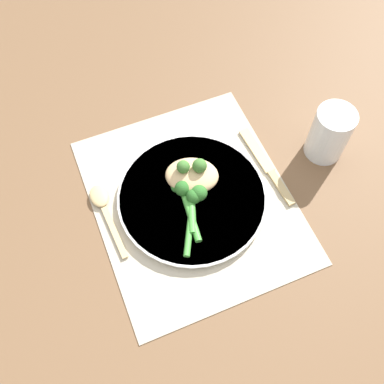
{
  "coord_description": "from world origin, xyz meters",
  "views": [
    {
      "loc": [
        0.36,
        -0.15,
        0.75
      ],
      "look_at": [
        0.0,
        0.0,
        0.03
      ],
      "focal_mm": 42.0,
      "sensor_mm": 36.0,
      "label": 1
    }
  ],
  "objects_px": {
    "spoon": "(102,204)",
    "water_glass": "(330,134)",
    "plate": "(192,197)",
    "broccoli_stalk_right": "(192,187)",
    "knife": "(267,167)",
    "broccoli_stalk_front": "(195,201)",
    "broccoli_stalk_rear": "(185,193)",
    "chicken_fillet": "(192,176)"
  },
  "relations": [
    {
      "from": "spoon",
      "to": "water_glass",
      "type": "distance_m",
      "value": 0.45
    },
    {
      "from": "plate",
      "to": "broccoli_stalk_right",
      "type": "relative_size",
      "value": 2.21
    },
    {
      "from": "broccoli_stalk_right",
      "to": "knife",
      "type": "relative_size",
      "value": 0.66
    },
    {
      "from": "broccoli_stalk_front",
      "to": "plate",
      "type": "bearing_deg",
      "value": 112.2
    },
    {
      "from": "broccoli_stalk_front",
      "to": "knife",
      "type": "relative_size",
      "value": 0.63
    },
    {
      "from": "knife",
      "to": "water_glass",
      "type": "relative_size",
      "value": 1.69
    },
    {
      "from": "broccoli_stalk_right",
      "to": "spoon",
      "type": "xyz_separation_m",
      "value": [
        -0.04,
        -0.16,
        -0.02
      ]
    },
    {
      "from": "plate",
      "to": "water_glass",
      "type": "distance_m",
      "value": 0.29
    },
    {
      "from": "broccoli_stalk_rear",
      "to": "plate",
      "type": "bearing_deg",
      "value": -16.35
    },
    {
      "from": "chicken_fillet",
      "to": "knife",
      "type": "bearing_deg",
      "value": 81.66
    },
    {
      "from": "broccoli_stalk_right",
      "to": "spoon",
      "type": "relative_size",
      "value": 0.79
    },
    {
      "from": "broccoli_stalk_right",
      "to": "broccoli_stalk_rear",
      "type": "height_order",
      "value": "broccoli_stalk_rear"
    },
    {
      "from": "plate",
      "to": "broccoli_stalk_right",
      "type": "distance_m",
      "value": 0.02
    },
    {
      "from": "broccoli_stalk_right",
      "to": "plate",
      "type": "bearing_deg",
      "value": -93.89
    },
    {
      "from": "spoon",
      "to": "broccoli_stalk_right",
      "type": "bearing_deg",
      "value": -17.1
    },
    {
      "from": "chicken_fillet",
      "to": "broccoli_stalk_right",
      "type": "distance_m",
      "value": 0.02
    },
    {
      "from": "broccoli_stalk_rear",
      "to": "spoon",
      "type": "distance_m",
      "value": 0.16
    },
    {
      "from": "broccoli_stalk_rear",
      "to": "spoon",
      "type": "relative_size",
      "value": 0.79
    },
    {
      "from": "broccoli_stalk_front",
      "to": "spoon",
      "type": "xyz_separation_m",
      "value": [
        -0.07,
        -0.16,
        -0.02
      ]
    },
    {
      "from": "chicken_fillet",
      "to": "broccoli_stalk_right",
      "type": "bearing_deg",
      "value": -21.26
    },
    {
      "from": "plate",
      "to": "water_glass",
      "type": "bearing_deg",
      "value": 91.13
    },
    {
      "from": "plate",
      "to": "chicken_fillet",
      "type": "distance_m",
      "value": 0.04
    },
    {
      "from": "knife",
      "to": "spoon",
      "type": "height_order",
      "value": "spoon"
    },
    {
      "from": "broccoli_stalk_front",
      "to": "knife",
      "type": "xyz_separation_m",
      "value": [
        -0.03,
        0.17,
        -0.02
      ]
    },
    {
      "from": "knife",
      "to": "broccoli_stalk_front",
      "type": "bearing_deg",
      "value": -173.41
    },
    {
      "from": "plate",
      "to": "spoon",
      "type": "bearing_deg",
      "value": -108.36
    },
    {
      "from": "knife",
      "to": "spoon",
      "type": "xyz_separation_m",
      "value": [
        -0.04,
        -0.32,
        0.0
      ]
    },
    {
      "from": "chicken_fillet",
      "to": "spoon",
      "type": "bearing_deg",
      "value": -96.92
    },
    {
      "from": "chicken_fillet",
      "to": "broccoli_stalk_rear",
      "type": "bearing_deg",
      "value": -43.42
    },
    {
      "from": "chicken_fillet",
      "to": "broccoli_stalk_front",
      "type": "distance_m",
      "value": 0.05
    },
    {
      "from": "broccoli_stalk_right",
      "to": "broccoli_stalk_front",
      "type": "height_order",
      "value": "broccoli_stalk_front"
    },
    {
      "from": "plate",
      "to": "water_glass",
      "type": "height_order",
      "value": "water_glass"
    },
    {
      "from": "water_glass",
      "to": "plate",
      "type": "bearing_deg",
      "value": -88.87
    },
    {
      "from": "chicken_fillet",
      "to": "water_glass",
      "type": "bearing_deg",
      "value": 84.5
    },
    {
      "from": "plate",
      "to": "broccoli_stalk_rear",
      "type": "relative_size",
      "value": 2.22
    },
    {
      "from": "broccoli_stalk_front",
      "to": "spoon",
      "type": "distance_m",
      "value": 0.17
    },
    {
      "from": "broccoli_stalk_front",
      "to": "water_glass",
      "type": "xyz_separation_m",
      "value": [
        -0.02,
        0.29,
        0.03
      ]
    },
    {
      "from": "broccoli_stalk_front",
      "to": "water_glass",
      "type": "relative_size",
      "value": 1.06
    },
    {
      "from": "chicken_fillet",
      "to": "broccoli_stalk_front",
      "type": "bearing_deg",
      "value": -16.42
    },
    {
      "from": "broccoli_stalk_front",
      "to": "knife",
      "type": "bearing_deg",
      "value": 37.83
    },
    {
      "from": "plate",
      "to": "knife",
      "type": "height_order",
      "value": "plate"
    },
    {
      "from": "broccoli_stalk_right",
      "to": "knife",
      "type": "xyz_separation_m",
      "value": [
        0.0,
        0.16,
        -0.02
      ]
    }
  ]
}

